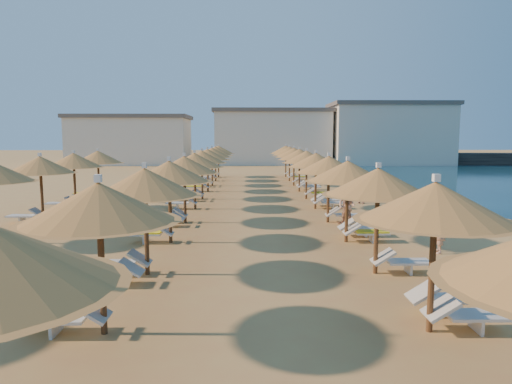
{
  "coord_description": "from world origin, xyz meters",
  "views": [
    {
      "loc": [
        -0.35,
        -15.66,
        3.7
      ],
      "look_at": [
        -0.02,
        4.0,
        1.3
      ],
      "focal_mm": 32.0,
      "sensor_mm": 36.0,
      "label": 1
    }
  ],
  "objects_px": {
    "parasol_row_east": "(322,163)",
    "parasol_row_west": "(190,163)",
    "beachgoer_c": "(361,189)",
    "beachgoer_a": "(439,229)",
    "beachgoer_b": "(347,206)",
    "jetty": "(467,159)"
  },
  "relations": [
    {
      "from": "parasol_row_east",
      "to": "parasol_row_west",
      "type": "height_order",
      "value": "same"
    },
    {
      "from": "beachgoer_c",
      "to": "beachgoer_a",
      "type": "xyz_separation_m",
      "value": [
        -0.22,
        -10.9,
        0.0
      ]
    },
    {
      "from": "beachgoer_b",
      "to": "beachgoer_a",
      "type": "relative_size",
      "value": 1.04
    },
    {
      "from": "jetty",
      "to": "parasol_row_east",
      "type": "relative_size",
      "value": 0.68
    },
    {
      "from": "parasol_row_east",
      "to": "beachgoer_b",
      "type": "bearing_deg",
      "value": -75.5
    },
    {
      "from": "parasol_row_west",
      "to": "beachgoer_c",
      "type": "xyz_separation_m",
      "value": [
        9.01,
        3.72,
        -1.67
      ]
    },
    {
      "from": "parasol_row_east",
      "to": "parasol_row_west",
      "type": "distance_m",
      "value": 6.17
    },
    {
      "from": "beachgoer_a",
      "to": "parasol_row_east",
      "type": "bearing_deg",
      "value": -151.39
    },
    {
      "from": "parasol_row_east",
      "to": "parasol_row_west",
      "type": "bearing_deg",
      "value": 180.0
    },
    {
      "from": "beachgoer_b",
      "to": "beachgoer_a",
      "type": "bearing_deg",
      "value": -22.71
    },
    {
      "from": "jetty",
      "to": "parasol_row_west",
      "type": "bearing_deg",
      "value": -123.83
    },
    {
      "from": "jetty",
      "to": "beachgoer_c",
      "type": "bearing_deg",
      "value": -117.5
    },
    {
      "from": "jetty",
      "to": "beachgoer_a",
      "type": "height_order",
      "value": "beachgoer_a"
    },
    {
      "from": "beachgoer_b",
      "to": "beachgoer_c",
      "type": "distance_m",
      "value": 6.63
    },
    {
      "from": "parasol_row_east",
      "to": "beachgoer_c",
      "type": "xyz_separation_m",
      "value": [
        2.84,
        3.72,
        -1.67
      ]
    },
    {
      "from": "beachgoer_c",
      "to": "beachgoer_a",
      "type": "distance_m",
      "value": 10.9
    },
    {
      "from": "jetty",
      "to": "beachgoer_b",
      "type": "height_order",
      "value": "beachgoer_b"
    },
    {
      "from": "parasol_row_east",
      "to": "beachgoer_c",
      "type": "relative_size",
      "value": 28.08
    },
    {
      "from": "beachgoer_b",
      "to": "parasol_row_east",
      "type": "bearing_deg",
      "value": 148.87
    },
    {
      "from": "jetty",
      "to": "beachgoer_b",
      "type": "bearing_deg",
      "value": -115.63
    },
    {
      "from": "beachgoer_b",
      "to": "beachgoer_a",
      "type": "height_order",
      "value": "beachgoer_b"
    },
    {
      "from": "jetty",
      "to": "beachgoer_a",
      "type": "bearing_deg",
      "value": -111.1
    }
  ]
}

